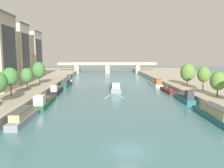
# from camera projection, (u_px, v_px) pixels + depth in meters

# --- Properties ---
(ground_plane) EXTENTS (400.00, 400.00, 0.00)m
(ground_plane) POSITION_uv_depth(u_px,v_px,m) (129.00, 151.00, 27.13)
(ground_plane) COLOR teal
(quay_left) EXTENTS (36.00, 170.00, 1.92)m
(quay_left) POSITION_uv_depth(u_px,v_px,m) (10.00, 85.00, 79.79)
(quay_left) COLOR #B2A893
(quay_left) RESTS_ON ground
(quay_right) EXTENTS (36.00, 170.00, 1.92)m
(quay_right) POSITION_uv_depth(u_px,v_px,m) (209.00, 84.00, 83.12)
(quay_right) COLOR #B2A893
(quay_right) RESTS_ON ground
(barge_midriver) EXTENTS (3.40, 17.37, 3.09)m
(barge_midriver) POSITION_uv_depth(u_px,v_px,m) (115.00, 87.00, 74.13)
(barge_midriver) COLOR gray
(barge_midriver) RESTS_ON ground
(wake_behind_barge) EXTENTS (5.60, 5.88, 0.03)m
(wake_behind_barge) POSITION_uv_depth(u_px,v_px,m) (114.00, 96.00, 62.40)
(wake_behind_barge) COLOR silver
(wake_behind_barge) RESTS_ON ground
(moored_boat_left_second) EXTENTS (2.32, 11.38, 2.47)m
(moored_boat_left_second) POSITION_uv_depth(u_px,v_px,m) (23.00, 117.00, 38.33)
(moored_boat_left_second) COLOR gray
(moored_boat_left_second) RESTS_ON ground
(moored_boat_left_downstream) EXTENTS (2.92, 13.77, 3.15)m
(moored_boat_left_downstream) POSITION_uv_depth(u_px,v_px,m) (44.00, 102.00, 51.22)
(moored_boat_left_downstream) COLOR #235633
(moored_boat_left_downstream) RESTS_ON ground
(moored_boat_left_gap_after) EXTENTS (2.49, 11.53, 3.04)m
(moored_boat_left_gap_after) POSITION_uv_depth(u_px,v_px,m) (56.00, 90.00, 67.30)
(moored_boat_left_gap_after) COLOR black
(moored_boat_left_gap_after) RESTS_ON ground
(moored_boat_left_lone) EXTENTS (2.94, 13.12, 2.56)m
(moored_boat_left_lone) POSITION_uv_depth(u_px,v_px,m) (66.00, 84.00, 82.23)
(moored_boat_left_lone) COLOR #235633
(moored_boat_left_lone) RESTS_ON ground
(moored_boat_left_near) EXTENTS (2.70, 12.73, 3.28)m
(moored_boat_left_near) POSITION_uv_depth(u_px,v_px,m) (71.00, 79.00, 97.97)
(moored_boat_left_near) COLOR silver
(moored_boat_left_near) RESTS_ON ground
(moored_boat_right_second) EXTENTS (2.75, 14.67, 2.76)m
(moored_boat_right_second) POSITION_uv_depth(u_px,v_px,m) (214.00, 114.00, 39.76)
(moored_boat_right_second) COLOR #23666B
(moored_boat_right_second) RESTS_ON ground
(moored_boat_right_downstream) EXTENTS (2.52, 11.36, 3.33)m
(moored_boat_right_downstream) POSITION_uv_depth(u_px,v_px,m) (185.00, 98.00, 55.70)
(moored_boat_right_downstream) COLOR #23666B
(moored_boat_right_downstream) RESTS_ON ground
(moored_boat_right_midway) EXTENTS (2.18, 11.90, 2.15)m
(moored_boat_right_midway) POSITION_uv_depth(u_px,v_px,m) (168.00, 90.00, 69.78)
(moored_boat_right_midway) COLOR maroon
(moored_boat_right_midway) RESTS_ON ground
(moored_boat_right_end) EXTENTS (2.98, 14.36, 3.01)m
(moored_boat_right_end) POSITION_uv_depth(u_px,v_px,m) (156.00, 83.00, 84.51)
(moored_boat_right_end) COLOR silver
(moored_boat_right_end) RESTS_ON ground
(tree_left_nearest) EXTENTS (3.68, 3.68, 6.98)m
(tree_left_nearest) POSITION_uv_depth(u_px,v_px,m) (10.00, 77.00, 52.11)
(tree_left_nearest) COLOR brown
(tree_left_nearest) RESTS_ON quay_left
(tree_left_by_lamp) EXTENTS (3.44, 3.44, 6.23)m
(tree_left_by_lamp) POSITION_uv_depth(u_px,v_px,m) (27.00, 75.00, 63.20)
(tree_left_by_lamp) COLOR brown
(tree_left_by_lamp) RESTS_ON quay_left
(tree_left_past_mid) EXTENTS (4.36, 4.36, 7.63)m
(tree_left_past_mid) POSITION_uv_depth(u_px,v_px,m) (39.00, 70.00, 73.44)
(tree_left_past_mid) COLOR brown
(tree_left_past_mid) RESTS_ON quay_left
(tree_right_far) EXTENTS (3.78, 3.78, 6.06)m
(tree_right_far) POSITION_uv_depth(u_px,v_px,m) (218.00, 81.00, 51.96)
(tree_right_far) COLOR brown
(tree_right_far) RESTS_ON quay_right
(tree_right_past_mid) EXTENTS (3.49, 3.49, 6.76)m
(tree_right_past_mid) POSITION_uv_depth(u_px,v_px,m) (204.00, 74.00, 60.83)
(tree_right_past_mid) COLOR brown
(tree_right_past_mid) RESTS_ON quay_right
(tree_right_end_of_row) EXTENTS (4.67, 4.67, 7.26)m
(tree_right_end_of_row) POSITION_uv_depth(u_px,v_px,m) (188.00, 72.00, 71.51)
(tree_right_end_of_row) COLOR brown
(tree_right_end_of_row) RESTS_ON quay_right
(building_left_middle) EXTENTS (10.97, 9.78, 21.13)m
(building_left_middle) POSITION_uv_depth(u_px,v_px,m) (11.00, 53.00, 77.74)
(building_left_middle) COLOR beige
(building_left_middle) RESTS_ON quay_left
(building_left_far_end) EXTENTS (10.80, 11.09, 20.04)m
(building_left_far_end) POSITION_uv_depth(u_px,v_px,m) (27.00, 55.00, 94.19)
(building_left_far_end) COLOR beige
(building_left_far_end) RESTS_ON quay_left
(bridge_far) EXTENTS (62.94, 4.40, 7.02)m
(bridge_far) POSITION_uv_depth(u_px,v_px,m) (107.00, 66.00, 139.60)
(bridge_far) COLOR #ADA899
(bridge_far) RESTS_ON ground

